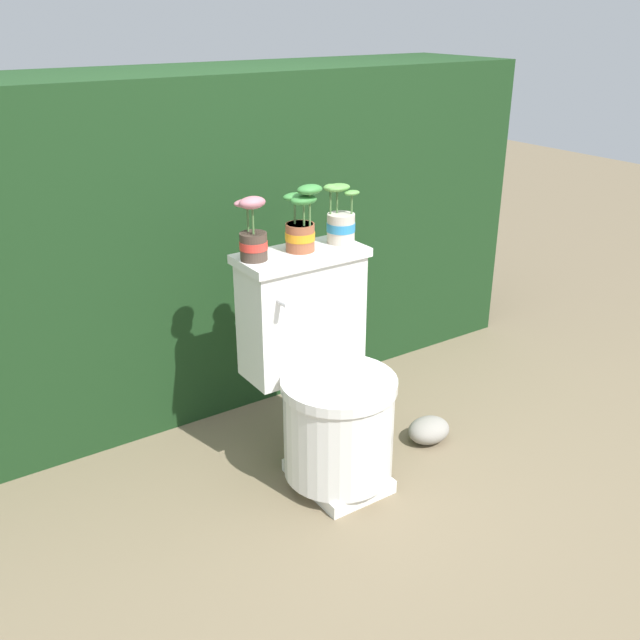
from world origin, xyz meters
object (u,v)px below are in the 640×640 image
toilet (324,383)px  potted_plant_midleft (301,225)px  potted_plant_left (253,234)px  garden_stone (429,430)px  potted_plant_middle (340,221)px

toilet → potted_plant_midleft: potted_plant_midleft is taller
potted_plant_left → toilet: bearing=-41.4°
potted_plant_midleft → garden_stone: 0.98m
potted_plant_midleft → garden_stone: size_ratio=1.34×
potted_plant_left → potted_plant_midleft: potted_plant_midleft is taller
potted_plant_middle → toilet: bearing=-138.2°
potted_plant_midleft → potted_plant_middle: potted_plant_midleft is taller
potted_plant_middle → garden_stone: 0.90m
toilet → potted_plant_left: bearing=138.6°
potted_plant_left → potted_plant_middle: size_ratio=1.03×
toilet → potted_plant_middle: (0.17, 0.15, 0.52)m
potted_plant_left → garden_stone: 1.07m
toilet → garden_stone: (0.44, -0.07, -0.31)m
potted_plant_left → garden_stone: size_ratio=1.22×
toilet → potted_plant_middle: size_ratio=3.88×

